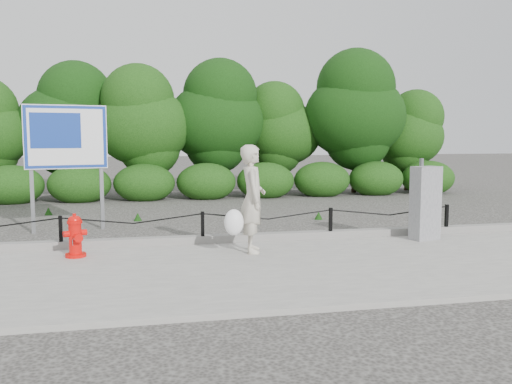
{
  "coord_description": "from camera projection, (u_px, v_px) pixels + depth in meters",
  "views": [
    {
      "loc": [
        -1.09,
        -9.9,
        2.08
      ],
      "look_at": [
        1.06,
        0.2,
        1.0
      ],
      "focal_mm": 38.0,
      "sensor_mm": 36.0,
      "label": 1
    }
  ],
  "objects": [
    {
      "name": "advertising_sign",
      "position": [
        66.0,
        143.0,
        11.59
      ],
      "size": [
        1.68,
        0.45,
        2.73
      ],
      "rotation": [
        0.0,
        0.0,
        0.2
      ],
      "color": "slate",
      "rests_on": "ground"
    },
    {
      "name": "chain_barrier",
      "position": [
        203.0,
        223.0,
        10.02
      ],
      "size": [
        10.06,
        0.06,
        0.6
      ],
      "color": "black",
      "rests_on": "sidewalk"
    },
    {
      "name": "utility_cabinet",
      "position": [
        425.0,
        203.0,
        10.38
      ],
      "size": [
        0.6,
        0.45,
        1.56
      ],
      "rotation": [
        0.0,
        0.0,
        0.25
      ],
      "color": "#9C9C9E",
      "rests_on": "sidewalk"
    },
    {
      "name": "fire_hydrant",
      "position": [
        75.0,
        236.0,
        8.92
      ],
      "size": [
        0.44,
        0.44,
        0.72
      ],
      "rotation": [
        0.0,
        0.0,
        0.4
      ],
      "color": "red",
      "rests_on": "sidewalk"
    },
    {
      "name": "curb",
      "position": [
        202.0,
        239.0,
        10.1
      ],
      "size": [
        14.0,
        0.22,
        0.14
      ],
      "primitive_type": "cube",
      "color": "slate",
      "rests_on": "sidewalk"
    },
    {
      "name": "treeline",
      "position": [
        188.0,
        120.0,
        18.58
      ],
      "size": [
        20.19,
        3.83,
        5.03
      ],
      "color": "black",
      "rests_on": "ground"
    },
    {
      "name": "sidewalk",
      "position": [
        218.0,
        272.0,
        8.12
      ],
      "size": [
        14.0,
        4.0,
        0.08
      ],
      "primitive_type": "cube",
      "color": "gray",
      "rests_on": "ground"
    },
    {
      "name": "pedestrian",
      "position": [
        251.0,
        200.0,
        9.24
      ],
      "size": [
        0.78,
        0.72,
        1.85
      ],
      "rotation": [
        0.0,
        0.0,
        1.44
      ],
      "color": "beige",
      "rests_on": "sidewalk"
    },
    {
      "name": "ground",
      "position": [
        203.0,
        248.0,
        10.07
      ],
      "size": [
        90.0,
        90.0,
        0.0
      ],
      "primitive_type": "plane",
      "color": "#2D2B28",
      "rests_on": "ground"
    }
  ]
}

